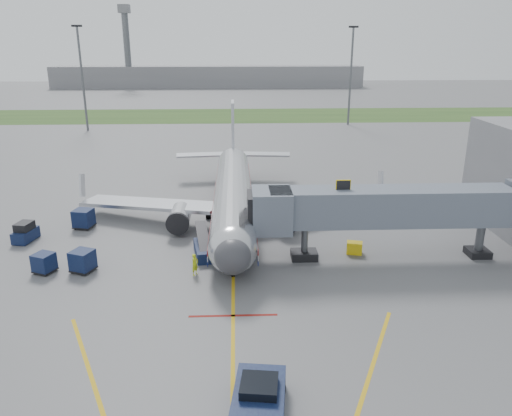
{
  "coord_description": "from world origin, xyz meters",
  "views": [
    {
      "loc": [
        0.33,
        -33.52,
        17.61
      ],
      "look_at": [
        2.09,
        9.14,
        3.2
      ],
      "focal_mm": 35.0,
      "sensor_mm": 36.0,
      "label": 1
    }
  ],
  "objects_px": {
    "baggage_tug": "(25,233)",
    "ramp_worker": "(195,265)",
    "airliner": "(233,194)",
    "pushback_tug": "(259,399)",
    "belt_loader": "(204,250)"
  },
  "relations": [
    {
      "from": "airliner",
      "to": "ramp_worker",
      "type": "bearing_deg",
      "value": -103.07
    },
    {
      "from": "airliner",
      "to": "pushback_tug",
      "type": "xyz_separation_m",
      "value": [
        1.32,
        -28.38,
        -1.93
      ]
    },
    {
      "from": "baggage_tug",
      "to": "belt_loader",
      "type": "distance_m",
      "value": 17.09
    },
    {
      "from": "pushback_tug",
      "to": "belt_loader",
      "type": "distance_m",
      "value": 19.51
    },
    {
      "from": "pushback_tug",
      "to": "airliner",
      "type": "bearing_deg",
      "value": 92.66
    },
    {
      "from": "ramp_worker",
      "to": "pushback_tug",
      "type": "bearing_deg",
      "value": -126.26
    },
    {
      "from": "baggage_tug",
      "to": "ramp_worker",
      "type": "xyz_separation_m",
      "value": [
        16.13,
        -7.68,
        0.08
      ]
    },
    {
      "from": "airliner",
      "to": "baggage_tug",
      "type": "bearing_deg",
      "value": -164.63
    },
    {
      "from": "pushback_tug",
      "to": "belt_loader",
      "type": "xyz_separation_m",
      "value": [
        -3.83,
        19.13,
        -0.16
      ]
    },
    {
      "from": "airliner",
      "to": "pushback_tug",
      "type": "height_order",
      "value": "airliner"
    },
    {
      "from": "baggage_tug",
      "to": "belt_loader",
      "type": "height_order",
      "value": "belt_loader"
    },
    {
      "from": "airliner",
      "to": "pushback_tug",
      "type": "relative_size",
      "value": 8.08
    },
    {
      "from": "airliner",
      "to": "baggage_tug",
      "type": "distance_m",
      "value": 19.93
    },
    {
      "from": "pushback_tug",
      "to": "baggage_tug",
      "type": "distance_m",
      "value": 30.87
    },
    {
      "from": "airliner",
      "to": "ramp_worker",
      "type": "relative_size",
      "value": 20.21
    }
  ]
}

